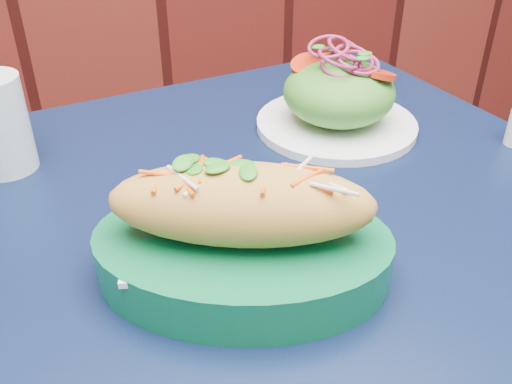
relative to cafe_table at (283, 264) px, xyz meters
name	(u,v)px	position (x,y,z in m)	size (l,w,h in m)	color
cafe_table	(283,264)	(0.00, 0.00, 0.00)	(0.92, 0.92, 0.75)	black
banh_mi_basket	(242,235)	(-0.08, -0.10, 0.14)	(0.33, 0.27, 0.13)	#0A5E36
salad_plate	(338,98)	(0.14, 0.16, 0.13)	(0.23, 0.23, 0.13)	white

